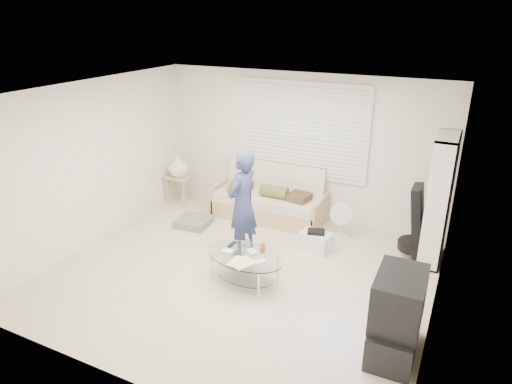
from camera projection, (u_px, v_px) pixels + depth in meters
The scene contains 13 objects.
ground at pixel (240, 273), 6.37m from camera, with size 5.00×5.00×0.00m, color beige.
room_shell at pixel (255, 152), 6.16m from camera, with size 5.02×4.52×2.51m.
window_blinds at pixel (301, 130), 7.63m from camera, with size 2.32×0.08×1.62m.
futon_sofa at pixel (269, 201), 7.98m from camera, with size 1.95×0.79×0.95m.
grey_floor_pillow at pixel (194, 222), 7.78m from camera, with size 0.53×0.53×0.12m, color slate.
side_table at pixel (178, 168), 8.48m from camera, with size 0.47×0.38×0.93m.
bookshelf at pixel (438, 200), 6.40m from camera, with size 0.30×0.79×1.87m.
guitar_case at pixel (416, 228), 6.58m from camera, with size 0.40×0.41×1.12m.
floor_fan at pixel (342, 217), 7.27m from camera, with size 0.37×0.24×0.59m.
storage_bin at pixel (316, 241), 6.96m from camera, with size 0.51×0.39×0.32m.
tv_unit at pixel (396, 316), 4.74m from camera, with size 0.49×0.88×0.95m.
coffee_table at pixel (245, 260), 6.03m from camera, with size 1.23×0.89×0.54m.
standing_person at pixel (242, 204), 6.63m from camera, with size 0.58×0.38×1.60m, color navy.
Camera 1 is at (2.60, -4.84, 3.41)m, focal length 32.00 mm.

